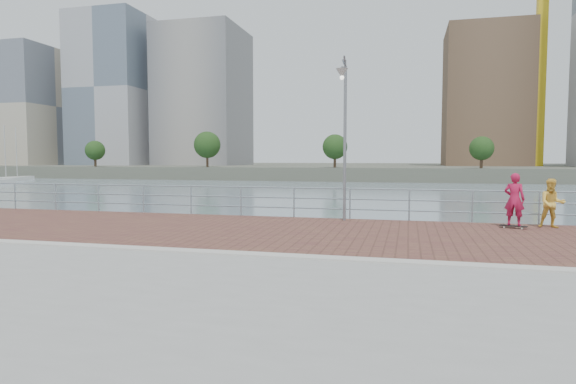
% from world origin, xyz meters
% --- Properties ---
extents(water, '(400.00, 400.00, 0.00)m').
position_xyz_m(water, '(0.00, 0.00, -2.00)').
color(water, slate).
rests_on(water, ground).
extents(brick_lane, '(40.00, 6.80, 0.02)m').
position_xyz_m(brick_lane, '(0.00, 3.60, 0.01)').
color(brick_lane, brown).
rests_on(brick_lane, seawall).
extents(curb, '(40.00, 0.40, 0.06)m').
position_xyz_m(curb, '(0.00, 0.00, 0.03)').
color(curb, '#B7B5AD').
rests_on(curb, seawall).
extents(far_shore, '(320.00, 95.00, 2.50)m').
position_xyz_m(far_shore, '(0.00, 122.50, -0.75)').
color(far_shore, '#4C5142').
rests_on(far_shore, ground).
extents(guardrail, '(39.06, 0.06, 1.13)m').
position_xyz_m(guardrail, '(0.00, 7.00, 0.69)').
color(guardrail, '#8C9EA8').
rests_on(guardrail, brick_lane).
extents(street_lamp, '(0.39, 1.13, 5.34)m').
position_xyz_m(street_lamp, '(0.89, 6.11, 3.80)').
color(street_lamp, slate).
rests_on(street_lamp, brick_lane).
extents(skateboard, '(0.80, 0.46, 0.09)m').
position_xyz_m(skateboard, '(6.21, 5.87, 0.09)').
color(skateboard, black).
rests_on(skateboard, brick_lane).
extents(skateboarder, '(0.69, 0.57, 1.62)m').
position_xyz_m(skateboarder, '(6.21, 5.87, 0.92)').
color(skateboarder, '#B01741').
rests_on(skateboarder, skateboard).
extents(bystander, '(0.78, 0.63, 1.53)m').
position_xyz_m(bystander, '(7.36, 6.25, 0.78)').
color(bystander, '#EFC046').
rests_on(bystander, brick_lane).
extents(tower_crane, '(47.00, 2.00, 50.70)m').
position_xyz_m(tower_crane, '(27.36, 104.00, 33.50)').
color(tower_crane, gold).
rests_on(tower_crane, far_shore).
extents(skyline, '(233.00, 41.00, 68.44)m').
position_xyz_m(skyline, '(32.96, 104.53, 25.50)').
color(skyline, '#ADA38E').
rests_on(skyline, far_shore).
extents(shoreline_trees, '(144.28, 5.18, 6.90)m').
position_xyz_m(shoreline_trees, '(6.70, 77.00, 4.34)').
color(shoreline_trees, '#473323').
rests_on(shoreline_trees, far_shore).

